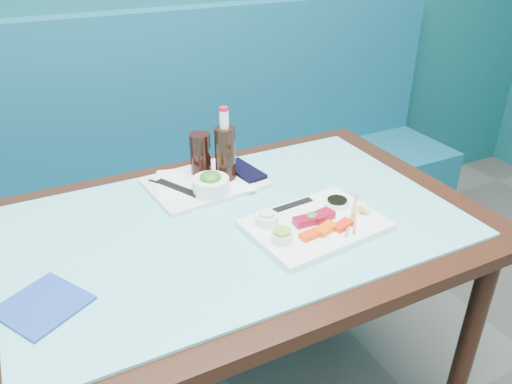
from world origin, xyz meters
name	(u,v)px	position (x,y,z in m)	size (l,w,h in m)	color
booth_bench	(158,204)	(0.00, 2.29, 0.37)	(3.00, 0.56, 1.17)	#0F4D63
dining_table	(235,247)	(0.00, 1.45, 0.67)	(1.40, 0.90, 0.75)	black
glass_top	(235,222)	(0.00, 1.45, 0.75)	(1.22, 0.76, 0.01)	#68CAD0
sashimi_plate	(315,225)	(0.18, 1.32, 0.77)	(0.36, 0.26, 0.02)	white
salmon_left	(311,235)	(0.13, 1.26, 0.78)	(0.06, 0.03, 0.01)	#FF390A
salmon_mid	(326,229)	(0.18, 1.27, 0.78)	(0.07, 0.03, 0.02)	#FF530A
salmon_right	(343,225)	(0.23, 1.26, 0.78)	(0.06, 0.03, 0.01)	#FF2D0A
tuna_left	(305,221)	(0.15, 1.32, 0.79)	(0.06, 0.04, 0.02)	maroon
tuna_right	(322,216)	(0.21, 1.32, 0.79)	(0.06, 0.04, 0.02)	maroon
seaweed_garnish	(312,217)	(0.18, 1.33, 0.79)	(0.04, 0.04, 0.02)	#24861E
ramekin_wasabi	(282,237)	(0.06, 1.28, 0.79)	(0.06, 0.06, 0.02)	white
wasabi_fill	(282,231)	(0.06, 1.28, 0.80)	(0.05, 0.05, 0.01)	#84B038
ramekin_ginger	(267,219)	(0.06, 1.37, 0.79)	(0.06, 0.06, 0.03)	white
ginger_fill	(267,214)	(0.06, 1.37, 0.81)	(0.04, 0.04, 0.01)	#F6DDCA
soy_dish	(337,203)	(0.29, 1.37, 0.78)	(0.07, 0.07, 0.01)	white
soy_fill	(337,200)	(0.29, 1.37, 0.79)	(0.06, 0.06, 0.01)	black
lemon_wedge	(366,209)	(0.33, 1.29, 0.80)	(0.04, 0.04, 0.03)	#F9F476
chopstick_sleeve	(291,205)	(0.17, 1.42, 0.78)	(0.14, 0.02, 0.00)	black
wooden_chopstick_a	(352,214)	(0.29, 1.30, 0.78)	(0.01, 0.01, 0.23)	tan
wooden_chopstick_b	(355,213)	(0.30, 1.30, 0.78)	(0.01, 0.01, 0.21)	#AD7D51
serving_tray	(205,182)	(0.01, 1.69, 0.76)	(0.35, 0.26, 0.01)	white
paper_placemat	(205,180)	(0.01, 1.69, 0.77)	(0.29, 0.21, 0.00)	white
seaweed_bowl	(211,185)	(0.00, 1.61, 0.79)	(0.11, 0.11, 0.04)	white
seaweed_salad	(210,177)	(0.00, 1.61, 0.82)	(0.06, 0.06, 0.03)	#2D771B
cola_glass	(201,154)	(0.02, 1.74, 0.84)	(0.07, 0.07, 0.14)	black
navy_pouch	(244,170)	(0.14, 1.69, 0.78)	(0.07, 0.17, 0.01)	black
fork	(229,159)	(0.14, 1.79, 0.78)	(0.01, 0.01, 0.10)	silver
black_chopstick_a	(176,188)	(-0.09, 1.68, 0.77)	(0.01, 0.01, 0.20)	black
black_chopstick_b	(179,187)	(-0.08, 1.68, 0.77)	(0.01, 0.01, 0.22)	black
tray_sleeve	(177,188)	(-0.09, 1.68, 0.77)	(0.03, 0.17, 0.00)	black
cola_bottle_body	(225,156)	(0.07, 1.68, 0.85)	(0.06, 0.06, 0.18)	black
cola_bottle_neck	(224,119)	(0.07, 1.68, 0.97)	(0.03, 0.03, 0.05)	white
cola_bottle_cap	(224,109)	(0.07, 1.68, 1.00)	(0.03, 0.03, 0.01)	red
blue_napkin	(43,305)	(-0.52, 1.32, 0.76)	(0.16, 0.16, 0.01)	navy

